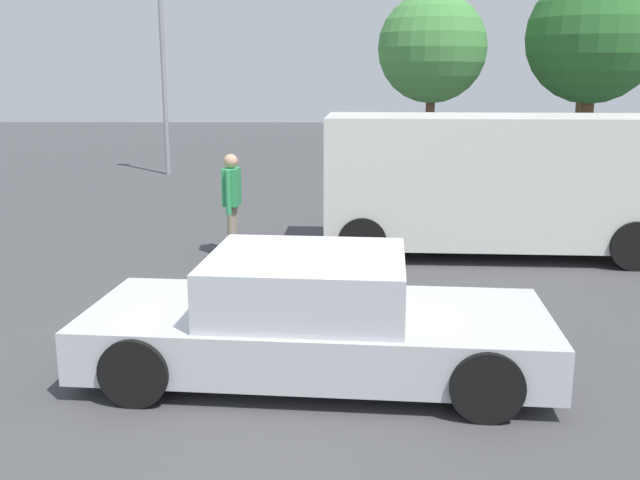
{
  "coord_description": "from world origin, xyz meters",
  "views": [
    {
      "loc": [
        0.49,
        -6.53,
        2.88
      ],
      "look_at": [
        0.36,
        2.15,
        0.9
      ],
      "focal_mm": 40.25,
      "sensor_mm": 36.0,
      "label": 1
    }
  ],
  "objects_px": {
    "van_white": "(489,180)",
    "light_post_near": "(162,36)",
    "pedestrian": "(232,196)",
    "sedan_foreground": "(314,319)"
  },
  "relations": [
    {
      "from": "van_white",
      "to": "light_post_near",
      "type": "distance_m",
      "value": 12.62
    },
    {
      "from": "pedestrian",
      "to": "light_post_near",
      "type": "distance_m",
      "value": 11.0
    },
    {
      "from": "van_white",
      "to": "pedestrian",
      "type": "relative_size",
      "value": 3.24
    },
    {
      "from": "van_white",
      "to": "light_post_near",
      "type": "xyz_separation_m",
      "value": [
        -7.52,
        9.74,
        2.81
      ]
    },
    {
      "from": "sedan_foreground",
      "to": "pedestrian",
      "type": "height_order",
      "value": "pedestrian"
    },
    {
      "from": "van_white",
      "to": "light_post_near",
      "type": "bearing_deg",
      "value": 130.58
    },
    {
      "from": "pedestrian",
      "to": "light_post_near",
      "type": "bearing_deg",
      "value": 113.09
    },
    {
      "from": "sedan_foreground",
      "to": "pedestrian",
      "type": "xyz_separation_m",
      "value": [
        -1.44,
        4.75,
        0.44
      ]
    },
    {
      "from": "pedestrian",
      "to": "van_white",
      "type": "bearing_deg",
      "value": 9.03
    },
    {
      "from": "van_white",
      "to": "light_post_near",
      "type": "relative_size",
      "value": 0.92
    }
  ]
}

